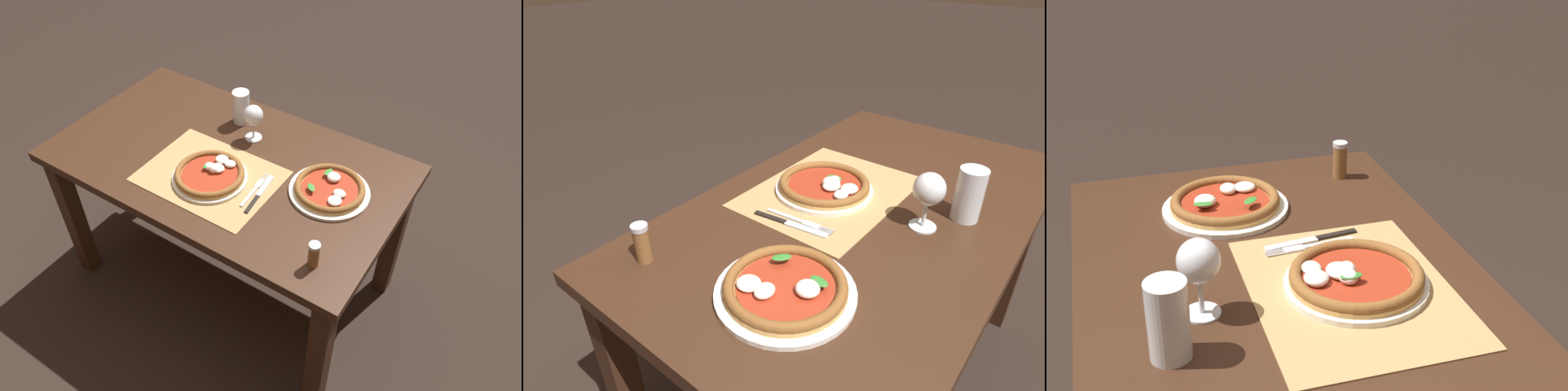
# 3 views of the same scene
# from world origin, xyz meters

# --- Properties ---
(dining_table) EXTENTS (1.38, 0.80, 0.74)m
(dining_table) POSITION_xyz_m (0.00, 0.00, 0.63)
(dining_table) COLOR #382114
(dining_table) RESTS_ON ground
(paper_placemat) EXTENTS (0.51, 0.38, 0.00)m
(paper_placemat) POSITION_xyz_m (0.01, -0.11, 0.74)
(paper_placemat) COLOR #A88451
(paper_placemat) RESTS_ON dining_table
(pizza_near) EXTENTS (0.28, 0.28, 0.05)m
(pizza_near) POSITION_xyz_m (0.02, -0.13, 0.76)
(pizza_near) COLOR silver
(pizza_near) RESTS_ON paper_placemat
(pizza_far) EXTENTS (0.30, 0.30, 0.05)m
(pizza_far) POSITION_xyz_m (0.43, 0.05, 0.76)
(pizza_far) COLOR silver
(pizza_far) RESTS_ON dining_table
(wine_glass) EXTENTS (0.08, 0.08, 0.16)m
(wine_glass) POSITION_xyz_m (0.01, 0.17, 0.85)
(wine_glass) COLOR silver
(wine_glass) RESTS_ON dining_table
(pint_glass) EXTENTS (0.07, 0.07, 0.15)m
(pint_glass) POSITION_xyz_m (-0.10, 0.24, 0.81)
(pint_glass) COLOR silver
(pint_glass) RESTS_ON dining_table
(fork) EXTENTS (0.03, 0.20, 0.00)m
(fork) POSITION_xyz_m (0.19, -0.09, 0.75)
(fork) COLOR #B7B7BC
(fork) RESTS_ON paper_placemat
(knife) EXTENTS (0.04, 0.22, 0.01)m
(knife) POSITION_xyz_m (0.22, -0.10, 0.75)
(knife) COLOR black
(knife) RESTS_ON paper_placemat
(pepper_shaker) EXTENTS (0.04, 0.04, 0.10)m
(pepper_shaker) POSITION_xyz_m (0.54, -0.27, 0.79)
(pepper_shaker) COLOR brown
(pepper_shaker) RESTS_ON dining_table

